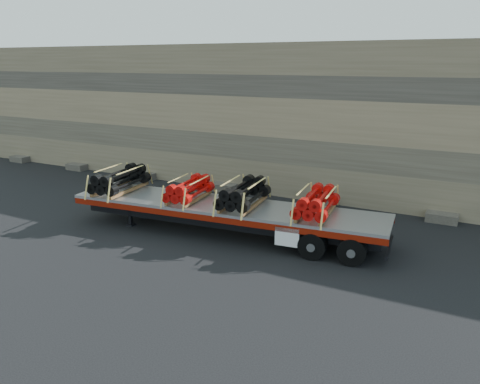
% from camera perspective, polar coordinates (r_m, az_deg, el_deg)
% --- Properties ---
extents(ground, '(120.00, 120.00, 0.00)m').
position_cam_1_polar(ground, '(17.88, -1.03, -4.61)').
color(ground, black).
rests_on(ground, ground).
extents(rock_wall, '(44.00, 3.00, 7.00)m').
position_cam_1_polar(rock_wall, '(22.85, 6.89, 8.77)').
color(rock_wall, '#7A6B54').
rests_on(rock_wall, ground).
extents(trailer, '(11.92, 3.39, 1.18)m').
position_cam_1_polar(trailer, '(17.23, -1.89, -3.34)').
color(trailer, '#B5B7BD').
rests_on(trailer, ground).
extents(bundle_front, '(1.50, 2.62, 0.89)m').
position_cam_1_polar(bundle_front, '(19.17, -14.42, 1.36)').
color(bundle_front, black).
rests_on(bundle_front, trailer).
extents(bundle_midfront, '(1.29, 2.26, 0.77)m').
position_cam_1_polar(bundle_midfront, '(17.56, -6.24, 0.26)').
color(bundle_midfront, '#C00D0A').
rests_on(bundle_midfront, trailer).
extents(bundle_midrear, '(1.47, 2.57, 0.87)m').
position_cam_1_polar(bundle_midrear, '(16.64, 0.43, -0.32)').
color(bundle_midrear, black).
rests_on(bundle_midrear, trailer).
extents(bundle_rear, '(1.39, 2.43, 0.83)m').
position_cam_1_polar(bundle_rear, '(15.90, 9.29, -1.38)').
color(bundle_rear, '#C00D0A').
rests_on(bundle_rear, trailer).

